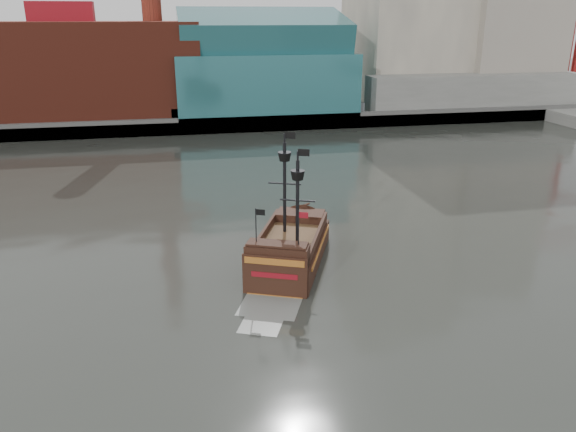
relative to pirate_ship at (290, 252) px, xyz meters
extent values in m
plane|color=#252722|center=(-1.94, -10.62, -0.95)|extent=(400.00, 400.00, 0.00)
cube|color=slate|center=(-1.94, 81.38, 0.05)|extent=(220.00, 60.00, 2.00)
cube|color=#4C4C49|center=(-1.94, 51.88, 0.35)|extent=(220.00, 1.00, 2.60)
cube|color=maroon|center=(-23.94, 61.38, 8.55)|extent=(42.00, 18.00, 15.00)
cube|color=#28656B|center=(8.06, 59.38, 6.05)|extent=(30.00, 16.00, 10.00)
cube|color=slate|center=(46.06, 55.38, 4.05)|extent=(40.00, 6.00, 6.00)
cube|color=#28656B|center=(8.06, 59.38, 14.05)|extent=(28.00, 14.94, 8.78)
cube|color=slate|center=(76.06, 71.38, 2.55)|extent=(4.00, 4.00, 3.00)
cylinder|color=#A81E1C|center=(76.06, 71.38, 17.05)|extent=(1.40, 1.40, 32.00)
cube|color=slate|center=(86.06, 81.38, 2.55)|extent=(4.00, 4.00, 3.00)
cube|color=black|center=(0.10, 0.23, -0.41)|extent=(8.39, 11.72, 2.34)
cube|color=#4E301C|center=(0.10, 0.23, 0.89)|extent=(7.55, 10.55, 0.27)
cube|color=black|center=(1.79, 4.21, 1.21)|extent=(4.37, 3.49, 0.90)
cube|color=black|center=(-1.74, -4.08, 1.57)|extent=(4.51, 3.01, 1.62)
cube|color=black|center=(-2.07, -4.85, 0.13)|extent=(4.15, 1.94, 3.61)
cube|color=#B06322|center=(-2.11, -4.96, 1.57)|extent=(3.76, 1.66, 0.45)
cube|color=maroon|center=(-2.11, -4.96, 0.58)|extent=(2.93, 1.30, 0.36)
cylinder|color=black|center=(-0.04, 1.76, 4.55)|extent=(0.33, 0.33, 7.03)
cylinder|color=black|center=(0.21, -1.58, 4.28)|extent=(0.33, 0.33, 6.49)
cone|color=black|center=(-0.04, 1.76, 6.98)|extent=(1.30, 1.30, 0.63)
cone|color=black|center=(0.21, -1.58, 6.44)|extent=(1.30, 1.30, 0.63)
cube|color=black|center=(0.34, 1.60, 8.60)|extent=(0.76, 0.34, 0.50)
cube|color=black|center=(0.58, -1.74, 8.06)|extent=(0.76, 0.34, 0.50)
cube|color=gray|center=(-2.66, -6.24, -0.95)|extent=(4.80, 4.49, 0.01)
camera|label=1|loc=(-8.16, -38.17, 16.83)|focal=35.00mm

